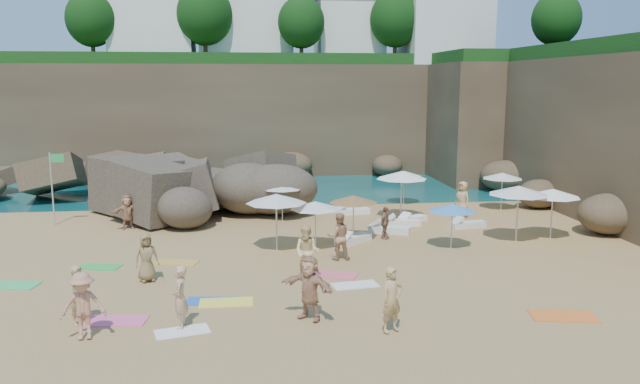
{
  "coord_description": "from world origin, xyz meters",
  "views": [
    {
      "loc": [
        -1.16,
        -23.64,
        6.72
      ],
      "look_at": [
        2.0,
        3.0,
        2.0
      ],
      "focal_mm": 35.0,
      "sensor_mm": 36.0,
      "label": 1
    }
  ],
  "objects": [
    {
      "name": "ground",
      "position": [
        0.0,
        0.0,
        0.0
      ],
      "size": [
        120.0,
        120.0,
        0.0
      ],
      "primitive_type": "plane",
      "color": "tan",
      "rests_on": "ground"
    },
    {
      "name": "seawater",
      "position": [
        0.0,
        30.0,
        0.0
      ],
      "size": [
        120.0,
        120.0,
        0.0
      ],
      "primitive_type": "plane",
      "color": "#0C4751",
      "rests_on": "ground"
    },
    {
      "name": "cliff_back",
      "position": [
        2.0,
        25.0,
        4.0
      ],
      "size": [
        44.0,
        8.0,
        8.0
      ],
      "primitive_type": "cube",
      "color": "brown",
      "rests_on": "ground"
    },
    {
      "name": "cliff_right",
      "position": [
        19.0,
        8.0,
        4.0
      ],
      "size": [
        8.0,
        30.0,
        8.0
      ],
      "primitive_type": "cube",
      "color": "brown",
      "rests_on": "ground"
    },
    {
      "name": "cliff_corner",
      "position": [
        17.0,
        20.0,
        4.0
      ],
      "size": [
        10.0,
        12.0,
        8.0
      ],
      "primitive_type": "cube",
      "color": "brown",
      "rests_on": "ground"
    },
    {
      "name": "rock_promontory",
      "position": [
        -11.0,
        16.0,
        0.0
      ],
      "size": [
        12.0,
        7.0,
        2.0
      ],
      "primitive_type": null,
      "color": "brown",
      "rests_on": "ground"
    },
    {
      "name": "clifftop_buildings",
      "position": [
        2.96,
        25.79,
        11.24
      ],
      "size": [
        28.48,
        9.48,
        7.0
      ],
      "color": "white",
      "rests_on": "cliff_back"
    },
    {
      "name": "clifftop_trees",
      "position": [
        4.78,
        19.52,
        11.26
      ],
      "size": [
        35.6,
        23.82,
        4.4
      ],
      "color": "#11380F",
      "rests_on": "ground"
    },
    {
      "name": "marina_masts",
      "position": [
        -16.5,
        30.0,
        3.0
      ],
      "size": [
        3.1,
        0.1,
        6.0
      ],
      "color": "white",
      "rests_on": "ground"
    },
    {
      "name": "rock_outcrop",
      "position": [
        -3.42,
        8.11,
        0.0
      ],
      "size": [
        10.53,
        9.43,
        3.46
      ],
      "primitive_type": null,
      "rotation": [
        0.0,
        0.0,
        0.42
      ],
      "color": "brown",
      "rests_on": "ground"
    },
    {
      "name": "flag_pole",
      "position": [
        -10.24,
        6.77,
        2.23
      ],
      "size": [
        0.68,
        0.07,
        3.49
      ],
      "color": "silver",
      "rests_on": "ground"
    },
    {
      "name": "parasol_0",
      "position": [
        7.54,
        9.89,
        1.72
      ],
      "size": [
        1.98,
        1.98,
        1.87
      ],
      "color": "silver",
      "rests_on": "ground"
    },
    {
      "name": "parasol_1",
      "position": [
        0.53,
        6.4,
        1.74
      ],
      "size": [
        2.0,
        2.0,
        1.89
      ],
      "color": "silver",
      "rests_on": "ground"
    },
    {
      "name": "parasol_2",
      "position": [
        12.33,
        7.71,
        1.84
      ],
      "size": [
        2.12,
        2.12,
        2.0
      ],
      "color": "silver",
      "rests_on": "ground"
    },
    {
      "name": "parasol_3",
      "position": [
        6.44,
        6.12,
        2.21
      ],
      "size": [
        2.55,
        2.55,
        2.41
      ],
      "color": "silver",
      "rests_on": "ground"
    },
    {
      "name": "parasol_5",
      "position": [
        -0.01,
        0.94,
        2.13
      ],
      "size": [
        2.46,
        2.46,
        2.33
      ],
      "color": "silver",
      "rests_on": "ground"
    },
    {
      "name": "parasol_6",
      "position": [
        3.33,
        2.07,
        1.83
      ],
      "size": [
        2.11,
        2.11,
        1.99
      ],
      "color": "silver",
      "rests_on": "ground"
    },
    {
      "name": "parasol_7",
      "position": [
        11.98,
        1.5,
        2.01
      ],
      "size": [
        2.32,
        2.32,
        2.19
      ],
      "color": "silver",
      "rests_on": "ground"
    },
    {
      "name": "parasol_9",
      "position": [
        1.57,
        0.94,
        1.82
      ],
      "size": [
        2.1,
        2.1,
        1.98
      ],
      "color": "silver",
      "rests_on": "ground"
    },
    {
      "name": "parasol_10",
      "position": [
        7.12,
        0.39,
        1.7
      ],
      "size": [
        1.96,
        1.96,
        1.85
      ],
      "color": "silver",
      "rests_on": "ground"
    },
    {
      "name": "parasol_11",
      "position": [
        10.27,
        1.19,
        2.21
      ],
      "size": [
        2.55,
        2.55,
        2.41
      ],
      "color": "silver",
      "rests_on": "ground"
    },
    {
      "name": "lounger_0",
      "position": [
        6.15,
        4.7,
        0.13
      ],
      "size": [
        1.72,
        0.66,
        0.26
      ],
      "primitive_type": "cube",
      "rotation": [
        0.0,
        0.0,
        -0.06
      ],
      "color": "white",
      "rests_on": "ground"
    },
    {
      "name": "lounger_1",
      "position": [
        4.21,
        7.56,
        0.14
      ],
      "size": [
        1.88,
        0.89,
        0.28
      ],
      "primitive_type": "cube",
      "rotation": [
        0.0,
        0.0,
        0.17
      ],
      "color": "white",
      "rests_on": "ground"
    },
    {
      "name": "lounger_2",
      "position": [
        6.86,
        5.48,
        0.12
      ],
      "size": [
        1.62,
        1.26,
        0.24
      ],
      "primitive_type": "cube",
      "rotation": [
        0.0,
        0.0,
        0.54
      ],
      "color": "white",
      "rests_on": "ground"
    },
    {
      "name": "lounger_3",
      "position": [
        5.19,
        3.33,
        0.14
      ],
      "size": [
        1.95,
        1.26,
        0.29
      ],
      "primitive_type": "cube",
      "rotation": [
        0.0,
        0.0,
        -0.38
      ],
      "color": "white",
      "rests_on": "ground"
    },
    {
      "name": "lounger_4",
      "position": [
        9.13,
        3.93,
        0.13
      ],
      "size": [
        1.77,
        0.88,
        0.26
      ],
      "primitive_type": "cube",
      "rotation": [
        0.0,
        0.0,
        0.2
      ],
      "color": "silver",
      "rests_on": "ground"
    },
    {
      "name": "lounger_5",
      "position": [
        3.29,
        1.8,
        0.14
      ],
      "size": [
        1.77,
        1.67,
        0.28
      ],
      "primitive_type": "cube",
      "rotation": [
        0.0,
        0.0,
        0.73
      ],
      "color": "white",
      "rests_on": "ground"
    },
    {
      "name": "towel_1",
      "position": [
        -4.97,
        -6.18,
        0.02
      ],
      "size": [
        1.83,
        1.07,
        0.03
      ],
      "primitive_type": "cube",
      "rotation": [
        0.0,
        0.0,
        -0.12
      ],
      "color": "#F05D90",
      "rests_on": "ground"
    },
    {
      "name": "towel_3",
      "position": [
        -6.68,
        -0.68,
        0.01
      ],
      "size": [
        1.72,
        1.12,
        0.03
      ],
      "primitive_type": "cube",
      "rotation": [
        0.0,
        0.0,
        -0.22
      ],
      "color": "green",
      "rests_on": "ground"
    },
    {
      "name": "towel_4",
      "position": [
        -3.89,
        -0.43,
        0.01
      ],
      "size": [
        1.77,
        1.2,
        0.03
      ],
      "primitive_type": "cube",
      "rotation": [
        0.0,
        0.0,
        -0.26
      ],
      "color": "gold",
      "rests_on": "ground"
    },
    {
      "name": "towel_5",
      "position": [
        -3.01,
        -7.2,
        0.01
      ],
      "size": [
        1.59,
        1.07,
        0.03
      ],
      "primitive_type": "cube",
      "rotation": [
        0.0,
        0.0,
        0.25
      ],
      "color": "white",
      "rests_on": "ground"
    },
    {
      "name": "towel_8",
      "position": [
        -2.35,
        -4.87,
        0.01
      ],
      "size": [
        1.61,
        0.94,
        0.03
      ],
      "primitive_type": "cube",
      "rotation": [
        0.0,
        0.0,
        -0.12
      ],
      "color": "blue",
      "rests_on": "ground"
    },
    {
      "name": "towel_9",
      "position": [
        1.8,
        -2.64,
        0.01
      ],
      "size": [
        1.88,
        1.43,
        0.03
      ],
      "primitive_type": "cube",
      "rotation": [
        0.0,
        0.0,
        -0.4
      ],
      "color": "#ED5C6E",
      "rests_on": "ground"
    },
    {
      "name": "towel_10",
      "position": [
        7.91,
        -7.37,
        0.02
      ],
      "size": [
        2.0,
        1.26,
        0.03
      ],
      "primitive_type": "cube",
      "rotation": [
        0.0,
        0.0,
        -0.19
      ],
      "color": "orange",
      "rests_on": "ground"
    },
    {
      "name": "towel_11",
      "position": [
        -9.1,
        -2.52,
        0.02
      ],
      "size": [
        1.89,
        1.18,
        0.03
      ],
      "primitive_type": "cube",
      "rotation": [
        0.0,
        0.0,
        -0.18
      ],
      "color": "#38C562",
      "rests_on": "ground"
    },
    {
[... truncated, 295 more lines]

